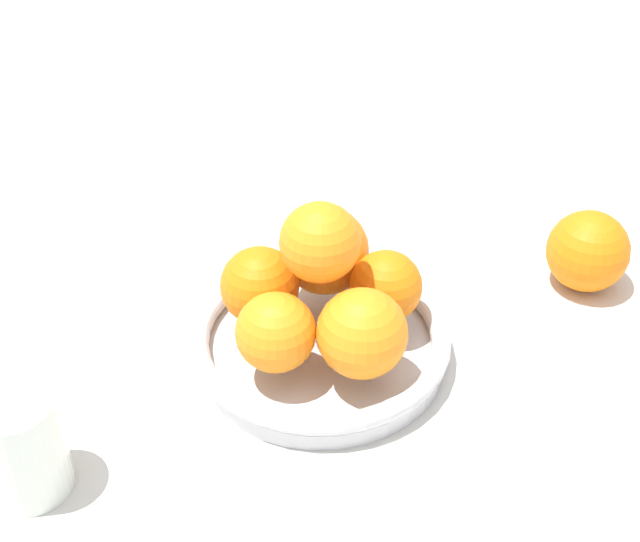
% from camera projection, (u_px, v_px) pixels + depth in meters
% --- Properties ---
extents(ground_plane, '(4.00, 4.00, 0.00)m').
position_uv_depth(ground_plane, '(320.00, 357.00, 0.82)').
color(ground_plane, beige).
extents(fruit_bowl, '(0.24, 0.24, 0.03)m').
position_uv_depth(fruit_bowl, '(320.00, 343.00, 0.81)').
color(fruit_bowl, silver).
rests_on(fruit_bowl, ground_plane).
extents(orange_pile, '(0.20, 0.18, 0.13)m').
position_uv_depth(orange_pile, '(321.00, 286.00, 0.77)').
color(orange_pile, orange).
rests_on(orange_pile, fruit_bowl).
extents(stray_orange, '(0.08, 0.08, 0.08)m').
position_uv_depth(stray_orange, '(588.00, 251.00, 0.88)').
color(stray_orange, orange).
rests_on(stray_orange, ground_plane).
extents(drinking_glass, '(0.07, 0.07, 0.09)m').
position_uv_depth(drinking_glass, '(22.00, 446.00, 0.67)').
color(drinking_glass, silver).
rests_on(drinking_glass, ground_plane).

